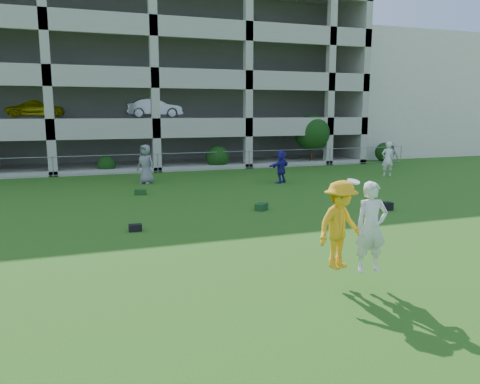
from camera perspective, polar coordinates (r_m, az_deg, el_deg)
name	(u,v)px	position (r m, az deg, el deg)	size (l,w,h in m)	color
ground	(292,270)	(11.34, 6.34, -9.37)	(100.00, 100.00, 0.00)	#235114
stucco_building	(386,97)	(46.74, 17.32, 10.95)	(16.00, 14.00, 10.00)	beige
bystander_c	(146,164)	(24.75, -11.42, 3.35)	(0.99, 0.65, 2.03)	slate
bystander_d	(281,167)	(24.60, 5.02, 3.10)	(1.59, 0.51, 1.71)	navy
bystander_e	(387,159)	(28.37, 17.54, 3.86)	(0.73, 0.48, 2.00)	silver
bystander_f	(391,154)	(33.48, 17.90, 4.39)	(1.08, 0.62, 1.66)	gray
bag_black_b	(135,228)	(15.08, -12.65, -4.27)	(0.40, 0.25, 0.22)	black
bag_green_c	(261,207)	(17.80, 2.62, -1.82)	(0.50, 0.35, 0.26)	#14371C
crate_d	(387,206)	(18.67, 17.48, -1.66)	(0.35, 0.35, 0.30)	black
bag_green_g	(140,192)	(21.52, -12.05, -0.01)	(0.50, 0.30, 0.25)	#153B16
frisbee_contest	(349,225)	(10.16, 13.11, -3.99)	(1.64, 1.10, 1.96)	#F7A416
parking_garage	(136,81)	(37.70, -12.51, 13.08)	(30.00, 14.00, 12.00)	#9E998C
fence	(158,163)	(29.18, -10.00, 3.55)	(36.06, 0.06, 1.20)	gray
shrub_row	(225,145)	(30.85, -1.79, 5.70)	(34.38, 2.52, 3.50)	#163D11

